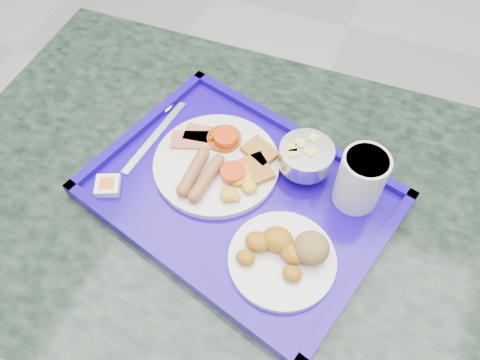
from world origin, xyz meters
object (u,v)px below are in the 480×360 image
object	(u,v)px
main_plate	(220,164)
juice_cup	(361,178)
table	(243,246)
fruit_bowl	(306,156)
bread_plate	(286,254)
tray	(240,195)

from	to	relation	value
main_plate	juice_cup	xyz separation A→B (m)	(0.24, 0.02, 0.04)
table	main_plate	bearing A→B (deg)	146.69
table	fruit_bowl	xyz separation A→B (m)	(0.08, 0.08, 0.24)
bread_plate	fruit_bowl	xyz separation A→B (m)	(-0.02, 0.17, 0.02)
table	main_plate	world-z (taller)	main_plate
bread_plate	table	bearing A→B (deg)	139.17
table	juice_cup	distance (m)	0.31
table	fruit_bowl	world-z (taller)	fruit_bowl
main_plate	fruit_bowl	world-z (taller)	fruit_bowl
table	bread_plate	world-z (taller)	bread_plate
fruit_bowl	juice_cup	world-z (taller)	juice_cup
tray	main_plate	size ratio (longest dim) A/B	2.56
main_plate	fruit_bowl	distance (m)	0.15
bread_plate	juice_cup	distance (m)	0.17
bread_plate	fruit_bowl	distance (m)	0.17
table	bread_plate	distance (m)	0.25
main_plate	bread_plate	xyz separation A→B (m)	(0.16, -0.13, 0.01)
tray	bread_plate	size ratio (longest dim) A/B	3.41
main_plate	bread_plate	world-z (taller)	bread_plate
tray	main_plate	bearing A→B (deg)	143.48
tray	main_plate	xyz separation A→B (m)	(-0.05, 0.04, 0.02)
main_plate	juice_cup	bearing A→B (deg)	5.45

